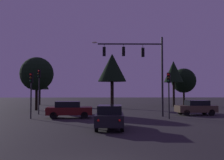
{
  "coord_description": "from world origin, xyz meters",
  "views": [
    {
      "loc": [
        0.36,
        -7.86,
        2.36
      ],
      "look_at": [
        1.33,
        19.22,
        3.64
      ],
      "focal_mm": 41.55,
      "sensor_mm": 36.0,
      "label": 1
    }
  ],
  "objects_px": {
    "traffic_light_corner_right": "(31,86)",
    "tree_right_cluster": "(40,79)",
    "car_crossing_right": "(196,107)",
    "traffic_light_corner_left": "(169,86)",
    "traffic_signal_mast_arm": "(141,61)",
    "tree_behind_sign": "(174,72)",
    "car_nearside_lane": "(110,116)",
    "tree_lot_edge": "(37,74)",
    "traffic_light_median": "(39,83)",
    "tree_center_horizon": "(112,68)",
    "car_crossing_left": "(69,109)",
    "tree_left_far": "(184,81)"
  },
  "relations": [
    {
      "from": "tree_left_far",
      "to": "tree_center_horizon",
      "type": "relative_size",
      "value": 0.82
    },
    {
      "from": "car_crossing_left",
      "to": "tree_center_horizon",
      "type": "bearing_deg",
      "value": 73.13
    },
    {
      "from": "traffic_light_median",
      "to": "tree_center_horizon",
      "type": "relative_size",
      "value": 0.59
    },
    {
      "from": "tree_behind_sign",
      "to": "traffic_light_corner_right",
      "type": "bearing_deg",
      "value": -133.79
    },
    {
      "from": "tree_right_cluster",
      "to": "tree_lot_edge",
      "type": "relative_size",
      "value": 0.96
    },
    {
      "from": "car_nearside_lane",
      "to": "tree_lot_edge",
      "type": "distance_m",
      "value": 20.01
    },
    {
      "from": "car_nearside_lane",
      "to": "tree_behind_sign",
      "type": "distance_m",
      "value": 28.13
    },
    {
      "from": "traffic_signal_mast_arm",
      "to": "tree_behind_sign",
      "type": "relative_size",
      "value": 1.04
    },
    {
      "from": "traffic_signal_mast_arm",
      "to": "tree_behind_sign",
      "type": "height_order",
      "value": "traffic_signal_mast_arm"
    },
    {
      "from": "traffic_light_corner_right",
      "to": "tree_right_cluster",
      "type": "xyz_separation_m",
      "value": [
        -5.41,
        25.49,
        1.84
      ]
    },
    {
      "from": "car_crossing_left",
      "to": "tree_lot_edge",
      "type": "bearing_deg",
      "value": 118.51
    },
    {
      "from": "traffic_signal_mast_arm",
      "to": "tree_left_far",
      "type": "height_order",
      "value": "traffic_signal_mast_arm"
    },
    {
      "from": "traffic_signal_mast_arm",
      "to": "car_crossing_right",
      "type": "distance_m",
      "value": 7.64
    },
    {
      "from": "tree_behind_sign",
      "to": "tree_lot_edge",
      "type": "distance_m",
      "value": 21.83
    },
    {
      "from": "traffic_light_corner_right",
      "to": "tree_lot_edge",
      "type": "bearing_deg",
      "value": 101.75
    },
    {
      "from": "car_crossing_left",
      "to": "car_crossing_right",
      "type": "bearing_deg",
      "value": 11.45
    },
    {
      "from": "traffic_signal_mast_arm",
      "to": "traffic_light_corner_left",
      "type": "bearing_deg",
      "value": -47.51
    },
    {
      "from": "traffic_signal_mast_arm",
      "to": "traffic_light_corner_left",
      "type": "height_order",
      "value": "traffic_signal_mast_arm"
    },
    {
      "from": "traffic_signal_mast_arm",
      "to": "tree_center_horizon",
      "type": "height_order",
      "value": "tree_center_horizon"
    },
    {
      "from": "tree_center_horizon",
      "to": "tree_right_cluster",
      "type": "bearing_deg",
      "value": 142.51
    },
    {
      "from": "traffic_light_corner_left",
      "to": "tree_left_far",
      "type": "height_order",
      "value": "tree_left_far"
    },
    {
      "from": "car_crossing_left",
      "to": "tree_lot_edge",
      "type": "xyz_separation_m",
      "value": [
        -5.57,
        10.25,
        3.97
      ]
    },
    {
      "from": "traffic_light_median",
      "to": "tree_lot_edge",
      "type": "bearing_deg",
      "value": 106.28
    },
    {
      "from": "traffic_light_corner_right",
      "to": "car_nearside_lane",
      "type": "relative_size",
      "value": 0.97
    },
    {
      "from": "traffic_light_corner_left",
      "to": "traffic_light_corner_right",
      "type": "distance_m",
      "value": 12.26
    },
    {
      "from": "traffic_signal_mast_arm",
      "to": "traffic_light_median",
      "type": "distance_m",
      "value": 11.07
    },
    {
      "from": "tree_center_horizon",
      "to": "tree_lot_edge",
      "type": "bearing_deg",
      "value": -155.85
    },
    {
      "from": "traffic_light_median",
      "to": "tree_right_cluster",
      "type": "height_order",
      "value": "tree_right_cluster"
    },
    {
      "from": "car_crossing_left",
      "to": "tree_right_cluster",
      "type": "bearing_deg",
      "value": 109.32
    },
    {
      "from": "tree_center_horizon",
      "to": "tree_right_cluster",
      "type": "xyz_separation_m",
      "value": [
        -13.2,
        10.12,
        -1.26
      ]
    },
    {
      "from": "traffic_light_corner_right",
      "to": "tree_behind_sign",
      "type": "relative_size",
      "value": 0.55
    },
    {
      "from": "traffic_light_corner_right",
      "to": "tree_right_cluster",
      "type": "bearing_deg",
      "value": 101.98
    },
    {
      "from": "traffic_signal_mast_arm",
      "to": "car_crossing_right",
      "type": "bearing_deg",
      "value": 12.97
    },
    {
      "from": "tree_left_far",
      "to": "tree_center_horizon",
      "type": "xyz_separation_m",
      "value": [
        -13.2,
        -7.47,
        1.57
      ]
    },
    {
      "from": "traffic_light_corner_right",
      "to": "car_crossing_right",
      "type": "height_order",
      "value": "traffic_light_corner_right"
    },
    {
      "from": "traffic_light_median",
      "to": "car_crossing_right",
      "type": "bearing_deg",
      "value": -4.89
    },
    {
      "from": "traffic_signal_mast_arm",
      "to": "tree_center_horizon",
      "type": "distance_m",
      "value": 13.76
    },
    {
      "from": "traffic_light_corner_left",
      "to": "tree_lot_edge",
      "type": "relative_size",
      "value": 0.59
    },
    {
      "from": "traffic_light_median",
      "to": "tree_right_cluster",
      "type": "relative_size",
      "value": 0.72
    },
    {
      "from": "traffic_signal_mast_arm",
      "to": "car_nearside_lane",
      "type": "xyz_separation_m",
      "value": [
        -3.25,
        -8.33,
        -4.63
      ]
    },
    {
      "from": "traffic_light_corner_left",
      "to": "traffic_signal_mast_arm",
      "type": "bearing_deg",
      "value": 132.49
    },
    {
      "from": "traffic_light_corner_right",
      "to": "traffic_light_median",
      "type": "distance_m",
      "value": 4.63
    },
    {
      "from": "car_crossing_right",
      "to": "tree_center_horizon",
      "type": "height_order",
      "value": "tree_center_horizon"
    },
    {
      "from": "tree_right_cluster",
      "to": "traffic_light_corner_right",
      "type": "bearing_deg",
      "value": -78.02
    },
    {
      "from": "traffic_signal_mast_arm",
      "to": "car_nearside_lane",
      "type": "distance_m",
      "value": 10.07
    },
    {
      "from": "traffic_light_median",
      "to": "tree_right_cluster",
      "type": "bearing_deg",
      "value": 103.41
    },
    {
      "from": "traffic_light_corner_left",
      "to": "traffic_light_corner_right",
      "type": "height_order",
      "value": "traffic_light_corner_right"
    },
    {
      "from": "traffic_light_corner_left",
      "to": "car_nearside_lane",
      "type": "height_order",
      "value": "traffic_light_corner_left"
    },
    {
      "from": "traffic_light_corner_left",
      "to": "traffic_light_corner_right",
      "type": "xyz_separation_m",
      "value": [
        -12.24,
        0.54,
        0.01
      ]
    },
    {
      "from": "car_crossing_left",
      "to": "car_crossing_right",
      "type": "distance_m",
      "value": 12.96
    }
  ]
}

